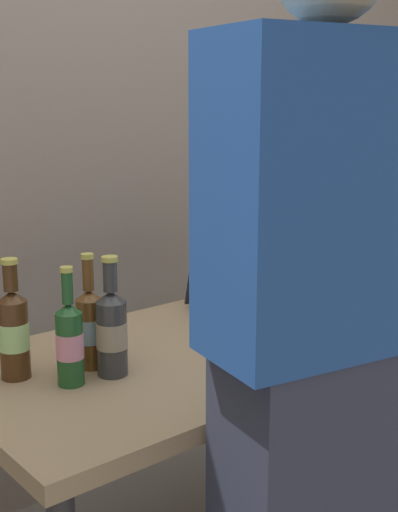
{
  "coord_description": "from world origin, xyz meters",
  "views": [
    {
      "loc": [
        -1.11,
        -1.38,
        1.41
      ],
      "look_at": [
        0.04,
        0.0,
        0.99
      ],
      "focal_mm": 49.08,
      "sensor_mm": 36.0,
      "label": 1
    }
  ],
  "objects": [
    {
      "name": "desk",
      "position": [
        0.0,
        0.0,
        0.65
      ],
      "size": [
        1.24,
        0.73,
        0.74
      ],
      "color": "#9E8460",
      "rests_on": "ground"
    },
    {
      "name": "laptop",
      "position": [
        0.36,
        0.15,
        0.78
      ],
      "size": [
        0.37,
        0.34,
        0.21
      ],
      "color": "black",
      "rests_on": "desk"
    },
    {
      "name": "beer_bottle_amber",
      "position": [
        -0.44,
        0.11,
        0.85
      ],
      "size": [
        0.07,
        0.07,
        0.29
      ],
      "color": "#472B14",
      "rests_on": "desk"
    },
    {
      "name": "beer_bottle_green",
      "position": [
        -0.27,
        0.06,
        0.84
      ],
      "size": [
        0.07,
        0.07,
        0.29
      ],
      "color": "brown",
      "rests_on": "desk"
    },
    {
      "name": "beer_bottle_dark",
      "position": [
        -0.36,
        -0.01,
        0.84
      ],
      "size": [
        0.06,
        0.06,
        0.29
      ],
      "color": "#1E5123",
      "rests_on": "desk"
    },
    {
      "name": "beer_bottle_brown",
      "position": [
        -0.25,
        -0.02,
        0.85
      ],
      "size": [
        0.08,
        0.08,
        0.3
      ],
      "color": "#333333",
      "rests_on": "desk"
    },
    {
      "name": "person_figure",
      "position": [
        -0.11,
        -0.53,
        0.89
      ],
      "size": [
        0.47,
        0.35,
        1.76
      ],
      "color": "#2D3347",
      "rests_on": "ground"
    },
    {
      "name": "coffee_mug",
      "position": [
        0.46,
        -0.26,
        0.79
      ],
      "size": [
        0.11,
        0.07,
        0.1
      ],
      "color": "#BF4C33",
      "rests_on": "desk"
    },
    {
      "name": "back_wall",
      "position": [
        0.0,
        0.72,
        1.3
      ],
      "size": [
        6.0,
        0.1,
        2.6
      ],
      "primitive_type": "cube",
      "color": "gray",
      "rests_on": "ground"
    }
  ]
}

